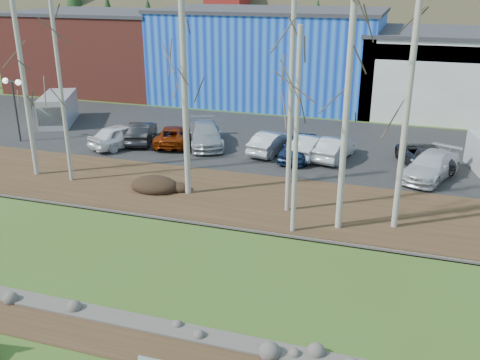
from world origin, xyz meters
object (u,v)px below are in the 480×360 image
(street_lamp, at_px, (13,92))
(car_9, at_px, (335,148))
(car_7, at_px, (431,166))
(car_8, at_px, (271,142))
(car_1, at_px, (142,132))
(car_5, at_px, (311,146))
(car_2, at_px, (175,135))
(car_6, at_px, (423,155))
(car_4, at_px, (298,147))
(car_3, at_px, (205,134))
(van_grey, at_px, (58,109))
(car_0, at_px, (121,135))

(street_lamp, distance_m, car_9, 22.04)
(car_7, distance_m, car_8, 10.05)
(car_1, height_order, car_7, car_7)
(car_5, distance_m, car_7, 7.49)
(car_2, height_order, car_6, car_6)
(car_4, relative_size, car_5, 1.03)
(car_5, bearing_deg, street_lamp, 20.01)
(car_4, relative_size, car_7, 0.88)
(car_1, relative_size, car_8, 1.01)
(car_3, bearing_deg, van_grey, 145.97)
(car_5, height_order, car_9, same)
(car_2, distance_m, car_9, 11.01)
(car_1, distance_m, car_9, 13.41)
(van_grey, bearing_deg, car_3, -32.64)
(car_3, distance_m, car_6, 14.20)
(car_8, bearing_deg, car_3, 8.89)
(street_lamp, height_order, car_2, street_lamp)
(car_3, height_order, car_4, car_3)
(car_5, xyz_separation_m, car_8, (-2.61, 0.00, 0.00))
(car_2, distance_m, car_3, 2.15)
(car_4, distance_m, car_6, 7.59)
(car_4, xyz_separation_m, car_5, (0.69, 0.60, -0.05))
(street_lamp, distance_m, car_8, 17.97)
(car_0, distance_m, car_6, 19.63)
(car_0, height_order, car_6, car_0)
(car_6, xyz_separation_m, car_9, (-5.30, -0.30, 0.00))
(car_8, bearing_deg, car_2, 13.24)
(car_4, distance_m, car_7, 8.06)
(car_7, relative_size, car_8, 1.17)
(car_1, height_order, car_6, car_1)
(car_3, distance_m, car_4, 6.72)
(car_4, bearing_deg, car_1, -177.76)
(car_4, height_order, car_7, car_4)
(car_1, distance_m, van_grey, 9.00)
(street_lamp, height_order, car_6, street_lamp)
(car_0, bearing_deg, car_4, -149.78)
(car_1, bearing_deg, car_3, 171.07)
(car_6, bearing_deg, car_5, -16.28)
(street_lamp, xyz_separation_m, car_1, (8.28, 2.43, -2.74))
(car_6, relative_size, car_7, 1.00)
(car_6, bearing_deg, street_lamp, -12.17)
(car_2, height_order, car_4, car_4)
(car_7, bearing_deg, car_5, -171.83)
(car_3, bearing_deg, car_6, -25.64)
(car_4, bearing_deg, car_6, 10.05)
(car_8, xyz_separation_m, van_grey, (-17.87, 2.15, 0.42))
(car_1, bearing_deg, car_0, 41.42)
(street_lamp, xyz_separation_m, car_4, (19.45, 2.24, -2.70))
(car_1, xyz_separation_m, car_2, (2.39, 0.26, -0.07))
(street_lamp, xyz_separation_m, car_0, (7.46, 1.08, -2.68))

